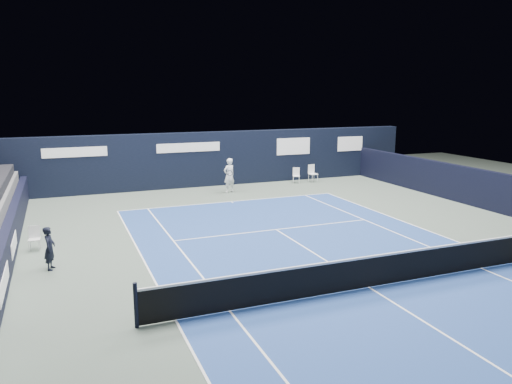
# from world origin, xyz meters

# --- Properties ---
(ground) EXTENTS (48.00, 48.00, 0.00)m
(ground) POSITION_xyz_m (0.00, 2.00, 0.00)
(ground) COLOR #4A584E
(ground) RESTS_ON ground
(court_surface) EXTENTS (10.97, 23.77, 0.01)m
(court_surface) POSITION_xyz_m (0.00, 0.00, 0.00)
(court_surface) COLOR navy
(court_surface) RESTS_ON ground
(enclosure_wall_right) EXTENTS (0.30, 22.00, 1.80)m
(enclosure_wall_right) POSITION_xyz_m (10.50, 6.00, 0.90)
(enclosure_wall_right) COLOR black
(enclosure_wall_right) RESTS_ON ground
(folding_chair_back_a) EXTENTS (0.52, 0.54, 0.91)m
(folding_chair_back_a) POSITION_xyz_m (5.33, 15.41, 0.60)
(folding_chair_back_a) COLOR white
(folding_chair_back_a) RESTS_ON ground
(folding_chair_back_b) EXTENTS (0.52, 0.50, 1.04)m
(folding_chair_back_b) POSITION_xyz_m (6.37, 15.32, 0.59)
(folding_chair_back_b) COLOR white
(folding_chair_back_b) RESTS_ON ground
(line_judge_chair) EXTENTS (0.40, 0.39, 0.84)m
(line_judge_chair) POSITION_xyz_m (-8.78, 7.18, 0.48)
(line_judge_chair) COLOR silver
(line_judge_chair) RESTS_ON ground
(line_judge) EXTENTS (0.44, 0.56, 1.35)m
(line_judge) POSITION_xyz_m (-8.26, 4.90, 0.68)
(line_judge) COLOR black
(line_judge) RESTS_ON ground
(court_markings) EXTENTS (11.03, 23.83, 0.00)m
(court_markings) POSITION_xyz_m (0.00, 0.00, 0.01)
(court_markings) COLOR white
(court_markings) RESTS_ON court_surface
(tennis_net) EXTENTS (12.90, 0.10, 1.10)m
(tennis_net) POSITION_xyz_m (0.00, 0.00, 0.51)
(tennis_net) COLOR black
(tennis_net) RESTS_ON ground
(back_sponsor_wall) EXTENTS (26.00, 0.63, 3.10)m
(back_sponsor_wall) POSITION_xyz_m (0.01, 16.50, 1.55)
(back_sponsor_wall) COLOR black
(back_sponsor_wall) RESTS_ON ground
(side_barrier_left) EXTENTS (0.33, 22.00, 1.20)m
(side_barrier_left) POSITION_xyz_m (-9.50, 5.97, 0.60)
(side_barrier_left) COLOR black
(side_barrier_left) RESTS_ON ground
(tennis_player) EXTENTS (0.79, 0.94, 1.86)m
(tennis_player) POSITION_xyz_m (0.68, 14.15, 0.93)
(tennis_player) COLOR white
(tennis_player) RESTS_ON ground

